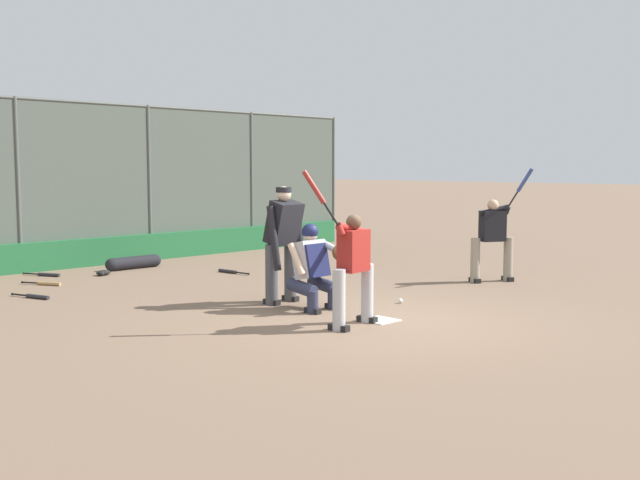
# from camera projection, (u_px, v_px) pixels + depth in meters

# --- Properties ---
(ground_plane) EXTENTS (160.00, 160.00, 0.00)m
(ground_plane) POSITION_uv_depth(u_px,v_px,m) (380.00, 321.00, 10.22)
(ground_plane) COLOR #7A604C
(home_plate_marker) EXTENTS (0.43, 0.43, 0.01)m
(home_plate_marker) POSITION_uv_depth(u_px,v_px,m) (380.00, 320.00, 10.22)
(home_plate_marker) COLOR white
(home_plate_marker) RESTS_ON ground_plane
(backstop_fence) EXTENTS (14.96, 0.08, 3.46)m
(backstop_fence) POSITION_uv_depth(u_px,v_px,m) (88.00, 180.00, 15.75)
(backstop_fence) COLOR #515651
(backstop_fence) RESTS_ON ground_plane
(padding_wall) EXTENTS (14.58, 0.18, 0.59)m
(padding_wall) POSITION_uv_depth(u_px,v_px,m) (92.00, 252.00, 15.82)
(padding_wall) COLOR #236638
(padding_wall) RESTS_ON ground_plane
(bleachers_beyond) EXTENTS (10.42, 1.95, 1.16)m
(bleachers_beyond) POSITION_uv_depth(u_px,v_px,m) (64.00, 239.00, 17.73)
(bleachers_beyond) COLOR slate
(bleachers_beyond) RESTS_ON ground_plane
(batter_at_plate) EXTENTS (1.03, 0.57, 2.06)m
(batter_at_plate) POSITION_uv_depth(u_px,v_px,m) (353.00, 266.00, 9.77)
(batter_at_plate) COLOR #B7B7BC
(batter_at_plate) RESTS_ON ground_plane
(catcher_behind_plate) EXTENTS (0.67, 0.78, 1.27)m
(catcher_behind_plate) POSITION_uv_depth(u_px,v_px,m) (314.00, 265.00, 10.94)
(catcher_behind_plate) COLOR #2D334C
(catcher_behind_plate) RESTS_ON ground_plane
(umpire_home) EXTENTS (0.73, 0.47, 1.80)m
(umpire_home) POSITION_uv_depth(u_px,v_px,m) (283.00, 240.00, 11.44)
(umpire_home) COLOR #4C4C51
(umpire_home) RESTS_ON ground_plane
(batter_on_deck) EXTENTS (0.82, 0.96, 2.08)m
(batter_on_deck) POSITION_uv_depth(u_px,v_px,m) (493.00, 237.00, 13.59)
(batter_on_deck) COLOR gray
(batter_on_deck) RESTS_ON ground_plane
(spare_bat_near_backstop) EXTENTS (0.30, 0.79, 0.07)m
(spare_bat_near_backstop) POSITION_uv_depth(u_px,v_px,m) (35.00, 296.00, 11.93)
(spare_bat_near_backstop) COLOR black
(spare_bat_near_backstop) RESTS_ON ground_plane
(spare_bat_by_padding) EXTENTS (0.14, 0.83, 0.07)m
(spare_bat_by_padding) POSITION_uv_depth(u_px,v_px,m) (230.00, 272.00, 14.76)
(spare_bat_by_padding) COLOR black
(spare_bat_by_padding) RESTS_ON ground_plane
(spare_bat_third_base_side) EXTENTS (0.43, 0.74, 0.07)m
(spare_bat_third_base_side) POSITION_uv_depth(u_px,v_px,m) (46.00, 283.00, 13.25)
(spare_bat_third_base_side) COLOR black
(spare_bat_third_base_side) RESTS_ON ground_plane
(spare_bat_first_base_side) EXTENTS (0.42, 0.77, 0.07)m
(spare_bat_first_base_side) POSITION_uv_depth(u_px,v_px,m) (46.00, 275.00, 14.34)
(spare_bat_first_base_side) COLOR black
(spare_bat_first_base_side) RESTS_ON ground_plane
(fielding_glove_on_dirt) EXTENTS (0.29, 0.22, 0.11)m
(fielding_glove_on_dirt) POSITION_uv_depth(u_px,v_px,m) (103.00, 273.00, 14.45)
(fielding_glove_on_dirt) COLOR black
(fielding_glove_on_dirt) RESTS_ON ground_plane
(baseball_loose) EXTENTS (0.07, 0.07, 0.07)m
(baseball_loose) POSITION_uv_depth(u_px,v_px,m) (400.00, 301.00, 11.52)
(baseball_loose) COLOR white
(baseball_loose) RESTS_ON ground_plane
(equipment_bag_dugout_side) EXTENTS (1.27, 0.26, 0.26)m
(equipment_bag_dugout_side) POSITION_uv_depth(u_px,v_px,m) (134.00, 262.00, 15.39)
(equipment_bag_dugout_side) COLOR black
(equipment_bag_dugout_side) RESTS_ON ground_plane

